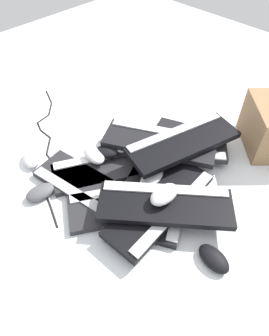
{
  "coord_description": "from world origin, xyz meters",
  "views": [
    {
      "loc": [
        -0.47,
        0.48,
        0.88
      ],
      "look_at": [
        0.05,
        -0.05,
        0.06
      ],
      "focal_mm": 32.0,
      "sensor_mm": 36.0,
      "label": 1
    }
  ],
  "objects_px": {
    "mouse_0": "(31,158)",
    "mouse_6": "(165,193)",
    "keyboard_0": "(109,167)",
    "mouse_5": "(94,155)",
    "mouse_4": "(152,178)",
    "keyboard_1": "(88,188)",
    "keyboard_5": "(171,146)",
    "keyboard_6": "(162,204)",
    "keyboard_9": "(183,142)",
    "keyboard_3": "(168,190)",
    "keyboard_7": "(165,204)",
    "mouse_3": "(41,192)",
    "keyboard_8": "(159,142)",
    "mouse_2": "(107,152)",
    "keyboard_4": "(162,155)",
    "keyboard_2": "(131,203)",
    "mouse_1": "(214,259)"
  },
  "relations": [
    {
      "from": "keyboard_0",
      "to": "keyboard_2",
      "type": "relative_size",
      "value": 1.02
    },
    {
      "from": "keyboard_7",
      "to": "mouse_3",
      "type": "relative_size",
      "value": 3.93
    },
    {
      "from": "keyboard_0",
      "to": "mouse_4",
      "type": "relative_size",
      "value": 4.17
    },
    {
      "from": "keyboard_2",
      "to": "mouse_6",
      "type": "distance_m",
      "value": 0.15
    },
    {
      "from": "mouse_1",
      "to": "mouse_0",
      "type": "bearing_deg",
      "value": -159.73
    },
    {
      "from": "keyboard_5",
      "to": "mouse_2",
      "type": "xyz_separation_m",
      "value": [
        0.15,
        0.21,
        0.01
      ]
    },
    {
      "from": "keyboard_7",
      "to": "mouse_1",
      "type": "relative_size",
      "value": 3.93
    },
    {
      "from": "mouse_4",
      "to": "keyboard_8",
      "type": "bearing_deg",
      "value": 27.52
    },
    {
      "from": "keyboard_0",
      "to": "keyboard_9",
      "type": "bearing_deg",
      "value": -125.67
    },
    {
      "from": "keyboard_2",
      "to": "keyboard_0",
      "type": "bearing_deg",
      "value": -18.76
    },
    {
      "from": "keyboard_3",
      "to": "keyboard_9",
      "type": "distance_m",
      "value": 0.2
    },
    {
      "from": "keyboard_9",
      "to": "mouse_5",
      "type": "height_order",
      "value": "keyboard_9"
    },
    {
      "from": "keyboard_1",
      "to": "keyboard_5",
      "type": "bearing_deg",
      "value": -103.98
    },
    {
      "from": "mouse_0",
      "to": "mouse_6",
      "type": "distance_m",
      "value": 0.58
    },
    {
      "from": "keyboard_5",
      "to": "mouse_0",
      "type": "height_order",
      "value": "keyboard_5"
    },
    {
      "from": "keyboard_5",
      "to": "keyboard_9",
      "type": "xyz_separation_m",
      "value": [
        -0.06,
        0.01,
        0.06
      ]
    },
    {
      "from": "mouse_3",
      "to": "mouse_4",
      "type": "bearing_deg",
      "value": -29.66
    },
    {
      "from": "mouse_2",
      "to": "mouse_4",
      "type": "relative_size",
      "value": 1.0
    },
    {
      "from": "keyboard_4",
      "to": "keyboard_6",
      "type": "distance_m",
      "value": 0.27
    },
    {
      "from": "keyboard_8",
      "to": "mouse_2",
      "type": "height_order",
      "value": "keyboard_8"
    },
    {
      "from": "keyboard_1",
      "to": "mouse_6",
      "type": "height_order",
      "value": "mouse_6"
    },
    {
      "from": "keyboard_3",
      "to": "keyboard_7",
      "type": "bearing_deg",
      "value": 123.33
    },
    {
      "from": "keyboard_1",
      "to": "keyboard_8",
      "type": "bearing_deg",
      "value": -100.87
    },
    {
      "from": "keyboard_6",
      "to": "mouse_6",
      "type": "xyz_separation_m",
      "value": [
        -0.01,
        -0.0,
        0.07
      ]
    },
    {
      "from": "mouse_0",
      "to": "mouse_4",
      "type": "xyz_separation_m",
      "value": [
        -0.43,
        -0.24,
        0.03
      ]
    },
    {
      "from": "keyboard_5",
      "to": "keyboard_9",
      "type": "bearing_deg",
      "value": 173.82
    },
    {
      "from": "keyboard_0",
      "to": "mouse_5",
      "type": "bearing_deg",
      "value": 15.59
    },
    {
      "from": "keyboard_0",
      "to": "mouse_3",
      "type": "xyz_separation_m",
      "value": [
        0.08,
        0.26,
        0.01
      ]
    },
    {
      "from": "keyboard_4",
      "to": "mouse_2",
      "type": "height_order",
      "value": "mouse_2"
    },
    {
      "from": "keyboard_6",
      "to": "keyboard_7",
      "type": "xyz_separation_m",
      "value": [
        -0.02,
        0.01,
        0.03
      ]
    },
    {
      "from": "mouse_6",
      "to": "mouse_4",
      "type": "bearing_deg",
      "value": -116.5
    },
    {
      "from": "keyboard_4",
      "to": "keyboard_5",
      "type": "xyz_separation_m",
      "value": [
        -0.01,
        -0.04,
        0.03
      ]
    },
    {
      "from": "keyboard_6",
      "to": "mouse_2",
      "type": "height_order",
      "value": "mouse_2"
    },
    {
      "from": "keyboard_3",
      "to": "mouse_2",
      "type": "xyz_separation_m",
      "value": [
        0.28,
        0.05,
        0.04
      ]
    },
    {
      "from": "mouse_1",
      "to": "mouse_3",
      "type": "bearing_deg",
      "value": -150.32
    },
    {
      "from": "keyboard_3",
      "to": "mouse_1",
      "type": "distance_m",
      "value": 0.29
    },
    {
      "from": "keyboard_6",
      "to": "keyboard_9",
      "type": "distance_m",
      "value": 0.27
    },
    {
      "from": "mouse_6",
      "to": "keyboard_0",
      "type": "bearing_deg",
      "value": -89.23
    },
    {
      "from": "keyboard_7",
      "to": "mouse_6",
      "type": "distance_m",
      "value": 0.04
    },
    {
      "from": "mouse_4",
      "to": "mouse_5",
      "type": "relative_size",
      "value": 1.0
    },
    {
      "from": "keyboard_0",
      "to": "mouse_5",
      "type": "distance_m",
      "value": 0.08
    },
    {
      "from": "mouse_3",
      "to": "mouse_6",
      "type": "bearing_deg",
      "value": -45.3
    },
    {
      "from": "keyboard_0",
      "to": "mouse_6",
      "type": "height_order",
      "value": "mouse_6"
    },
    {
      "from": "keyboard_2",
      "to": "keyboard_4",
      "type": "distance_m",
      "value": 0.27
    },
    {
      "from": "keyboard_7",
      "to": "keyboard_8",
      "type": "bearing_deg",
      "value": -44.94
    },
    {
      "from": "keyboard_5",
      "to": "mouse_2",
      "type": "relative_size",
      "value": 3.97
    },
    {
      "from": "mouse_5",
      "to": "keyboard_7",
      "type": "bearing_deg",
      "value": 9.34
    },
    {
      "from": "keyboard_3",
      "to": "keyboard_6",
      "type": "bearing_deg",
      "value": 115.28
    },
    {
      "from": "keyboard_0",
      "to": "mouse_1",
      "type": "bearing_deg",
      "value": 176.33
    },
    {
      "from": "keyboard_7",
      "to": "mouse_3",
      "type": "distance_m",
      "value": 0.45
    }
  ]
}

